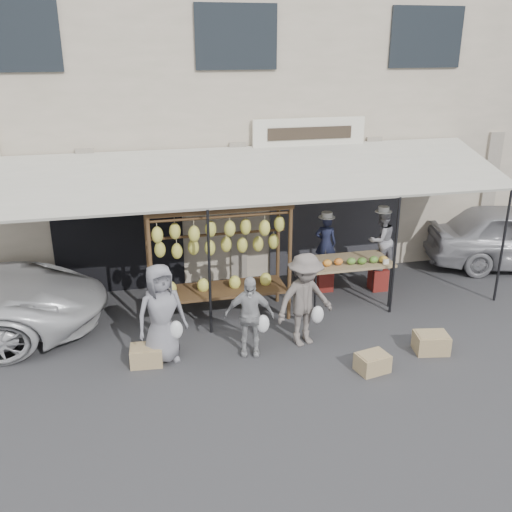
{
  "coord_description": "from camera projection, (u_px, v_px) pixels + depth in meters",
  "views": [
    {
      "loc": [
        -2.34,
        -7.93,
        4.92
      ],
      "look_at": [
        -0.11,
        1.4,
        1.3
      ],
      "focal_mm": 40.0,
      "sensor_mm": 36.0,
      "label": 1
    }
  ],
  "objects": [
    {
      "name": "crate_near_a",
      "position": [
        372.0,
        363.0,
        9.03
      ],
      "size": [
        0.55,
        0.46,
        0.29
      ],
      "primitive_type": "cube",
      "rotation": [
        0.0,
        0.0,
        0.2
      ],
      "color": "tan",
      "rests_on": "ground_plane"
    },
    {
      "name": "stool_right",
      "position": [
        378.0,
        279.0,
        12.0
      ],
      "size": [
        0.38,
        0.38,
        0.47
      ],
      "primitive_type": "cube",
      "rotation": [
        0.0,
        0.0,
        0.17
      ],
      "color": "maroon",
      "rests_on": "ground_plane"
    },
    {
      "name": "shophouse",
      "position": [
        212.0,
        96.0,
        14.08
      ],
      "size": [
        24.0,
        6.15,
        7.3
      ],
      "color": "beige",
      "rests_on": "ground_plane"
    },
    {
      "name": "crate_far",
      "position": [
        147.0,
        355.0,
        9.23
      ],
      "size": [
        0.55,
        0.43,
        0.31
      ],
      "primitive_type": "cube",
      "rotation": [
        0.0,
        0.0,
        -0.09
      ],
      "color": "tan",
      "rests_on": "ground_plane"
    },
    {
      "name": "produce_table",
      "position": [
        348.0,
        263.0,
        11.11
      ],
      "size": [
        1.7,
        0.9,
        1.04
      ],
      "color": "#998458",
      "rests_on": "ground_plane"
    },
    {
      "name": "stool_left",
      "position": [
        324.0,
        280.0,
        11.97
      ],
      "size": [
        0.38,
        0.38,
        0.45
      ],
      "primitive_type": "cube",
      "rotation": [
        0.0,
        0.0,
        0.19
      ],
      "color": "maroon",
      "rests_on": "ground_plane"
    },
    {
      "name": "vendor_left",
      "position": [
        326.0,
        243.0,
        11.68
      ],
      "size": [
        0.5,
        0.41,
        1.18
      ],
      "primitive_type": "imported",
      "rotation": [
        0.0,
        0.0,
        2.8
      ],
      "color": "#1A1E36",
      "rests_on": "stool_left"
    },
    {
      "name": "customer_left",
      "position": [
        161.0,
        314.0,
        9.11
      ],
      "size": [
        0.94,
        0.75,
        1.68
      ],
      "primitive_type": "imported",
      "rotation": [
        0.0,
        0.0,
        0.29
      ],
      "color": "slate",
      "rests_on": "ground_plane"
    },
    {
      "name": "ground_plane",
      "position": [
        282.0,
        357.0,
        9.46
      ],
      "size": [
        90.0,
        90.0,
        0.0
      ],
      "primitive_type": "plane",
      "color": "#2D2D30"
    },
    {
      "name": "crate_near_b",
      "position": [
        431.0,
        343.0,
        9.6
      ],
      "size": [
        0.61,
        0.51,
        0.33
      ],
      "primitive_type": "cube",
      "rotation": [
        0.0,
        0.0,
        -0.18
      ],
      "color": "tan",
      "rests_on": "ground_plane"
    },
    {
      "name": "awning",
      "position": [
        251.0,
        176.0,
        10.63
      ],
      "size": [
        10.0,
        2.35,
        2.92
      ],
      "color": "beige",
      "rests_on": "ground_plane"
    },
    {
      "name": "banana_rack",
      "position": [
        218.0,
        240.0,
        10.29
      ],
      "size": [
        2.6,
        0.9,
        2.24
      ],
      "color": "#4D331B",
      "rests_on": "ground_plane"
    },
    {
      "name": "customer_right",
      "position": [
        305.0,
        300.0,
        9.62
      ],
      "size": [
        1.19,
        0.87,
        1.65
      ],
      "primitive_type": "imported",
      "rotation": [
        0.0,
        0.0,
        0.26
      ],
      "color": "#69615B",
      "rests_on": "ground_plane"
    },
    {
      "name": "customer_mid",
      "position": [
        249.0,
        316.0,
        9.36
      ],
      "size": [
        0.87,
        0.51,
        1.39
      ],
      "primitive_type": "imported",
      "rotation": [
        0.0,
        0.0,
        -0.22
      ],
      "color": "#A3A3A4",
      "rests_on": "ground_plane"
    },
    {
      "name": "vendor_right",
      "position": [
        381.0,
        240.0,
        11.69
      ],
      "size": [
        0.72,
        0.63,
        1.27
      ],
      "primitive_type": "imported",
      "rotation": [
        0.0,
        0.0,
        3.41
      ],
      "color": "#929199",
      "rests_on": "stool_right"
    }
  ]
}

